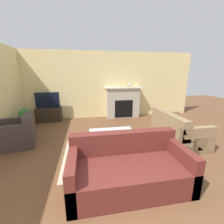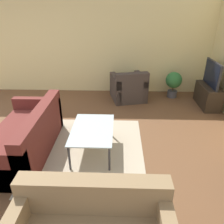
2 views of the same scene
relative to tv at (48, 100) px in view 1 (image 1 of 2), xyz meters
The scene contains 11 objects.
wall_back 1.90m from the tv, ahead, with size 8.52×0.06×2.70m.
area_rug 3.52m from the tv, 53.72° to the right, with size 2.27×1.90×0.00m.
fireplace 2.98m from the tv, ahead, with size 1.49×0.44×1.29m.
tv_stand 0.57m from the tv, 90.00° to the left, with size 0.94×0.39×0.54m.
tv is the anchor object (origin of this frame).
couch_sectional 4.43m from the tv, 61.69° to the right, with size 1.91×0.95×0.82m.
couch_loveseat 4.64m from the tv, 32.76° to the right, with size 0.87×1.57×0.82m.
armchair_by_window 2.09m from the tv, 99.63° to the right, with size 1.03×1.02×0.82m.
coffee_table 3.39m from the tv, 53.03° to the right, with size 1.07×0.70×0.46m.
potted_plant 1.02m from the tv, 126.09° to the right, with size 0.44×0.44×0.71m.
mantel_clock 3.26m from the tv, ahead, with size 0.21×0.07×0.24m.
Camera 1 is at (-0.37, -1.31, 1.83)m, focal length 24.00 mm.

